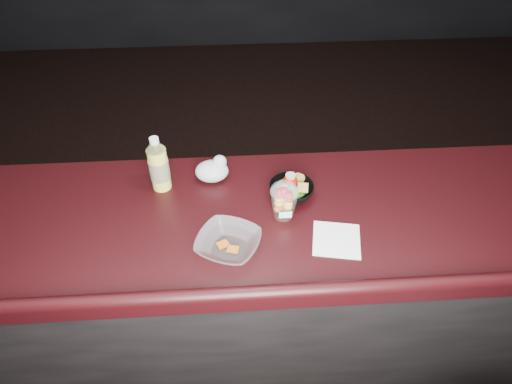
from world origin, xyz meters
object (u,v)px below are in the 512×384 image
lemonade_bottle (159,167)px  fruit_cup (284,200)px  snack_bowl (291,189)px  takeout_bowl (228,243)px  green_apple (288,194)px

lemonade_bottle → fruit_cup: lemonade_bottle is taller
lemonade_bottle → snack_bowl: lemonade_bottle is taller
takeout_bowl → green_apple: bearing=43.7°
snack_bowl → takeout_bowl: (-0.24, -0.25, -0.01)m
fruit_cup → takeout_bowl: bearing=-143.9°
lemonade_bottle → snack_bowl: size_ratio=1.05×
takeout_bowl → snack_bowl: bearing=45.9°
fruit_cup → green_apple: bearing=70.1°
fruit_cup → takeout_bowl: fruit_cup is taller
lemonade_bottle → takeout_bowl: (0.25, -0.33, -0.07)m
fruit_cup → snack_bowl: bearing=68.9°
lemonade_bottle → snack_bowl: 0.50m
lemonade_bottle → fruit_cup: 0.49m
takeout_bowl → fruit_cup: bearing=36.1°
fruit_cup → takeout_bowl: size_ratio=0.53×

